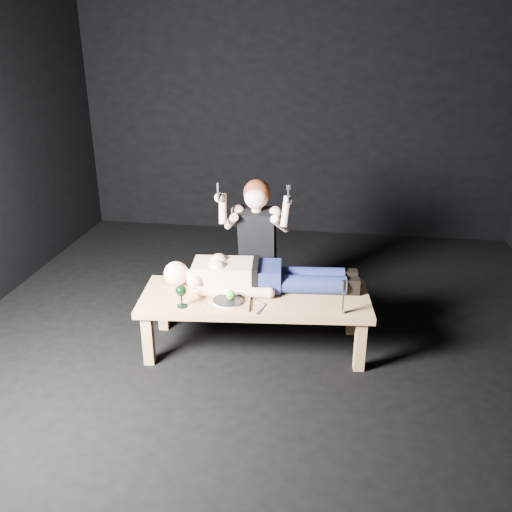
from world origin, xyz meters
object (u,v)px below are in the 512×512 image
serving_tray (228,303)px  goblet (181,296)px  table (255,322)px  kneeling_woman (258,244)px  lying_man (262,273)px  carving_knife (343,297)px

serving_tray → goblet: 0.34m
table → kneeling_woman: bearing=90.5°
lying_man → serving_tray: lying_man is taller
table → serving_tray: 0.34m
kneeling_woman → goblet: size_ratio=7.28×
kneeling_woman → goblet: (-0.43, -0.89, -0.08)m
table → kneeling_woman: 0.75m
lying_man → carving_knife: 0.70m
kneeling_woman → carving_knife: size_ratio=4.86×
serving_tray → goblet: size_ratio=1.89×
lying_man → carving_knife: carving_knife is taller
kneeling_woman → table: bearing=-84.4°
table → goblet: (-0.49, -0.25, 0.31)m
serving_tray → goblet: (-0.32, -0.09, 0.07)m
carving_knife → serving_tray: bearing=173.5°
kneeling_woman → goblet: bearing=-115.9°
kneeling_woman → serving_tray: 0.83m
goblet → table: bearing=27.3°
lying_man → goblet: size_ratio=9.40×
serving_tray → carving_knife: bearing=-0.9°
table → serving_tray: bearing=-141.4°
kneeling_woman → carving_knife: bearing=-49.3°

